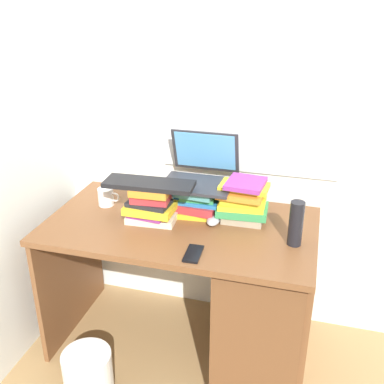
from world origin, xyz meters
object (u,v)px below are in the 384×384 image
book_stack_tall (197,200)px  cell_phone (193,254)px  water_bottle (296,224)px  book_stack_keyboard_riser (151,205)px  wastebasket (89,378)px  laptop (201,170)px  computer_mouse (213,220)px  mug (106,197)px  book_stack_side (243,201)px  keyboard (149,184)px  desk (242,294)px

book_stack_tall → cell_phone: size_ratio=1.81×
water_bottle → book_stack_tall: bearing=160.4°
book_stack_keyboard_riser → wastebasket: bearing=-108.9°
laptop → computer_mouse: 0.26m
book_stack_keyboard_riser → mug: size_ratio=2.07×
laptop → cell_phone: size_ratio=2.49×
mug → book_stack_side: bearing=2.2°
computer_mouse → water_bottle: size_ratio=0.51×
laptop → water_bottle: laptop is taller
laptop → computer_mouse: (0.10, -0.15, -0.19)m
keyboard → cell_phone: keyboard is taller
desk → water_bottle: water_bottle is taller
keyboard → wastebasket: size_ratio=1.54×
desk → book_stack_tall: (-0.27, 0.15, 0.40)m
computer_mouse → book_stack_keyboard_riser: bearing=-169.1°
book_stack_side → computer_mouse: 0.17m
computer_mouse → wastebasket: 0.92m
keyboard → wastebasket: bearing=-111.5°
book_stack_tall → mug: (-0.47, -0.03, -0.03)m
book_stack_tall → book_stack_side: bearing=-1.6°
desk → cell_phone: size_ratio=9.39×
cell_phone → wastebasket: (-0.43, -0.22, -0.60)m
desk → book_stack_tall: bearing=151.3°
book_stack_keyboard_riser → keyboard: size_ratio=0.57×
mug → wastebasket: mug is taller
book_stack_tall → cell_phone: book_stack_tall is taller
laptop → desk: bearing=-38.6°
book_stack_keyboard_riser → laptop: bearing=47.5°
book_stack_side → laptop: size_ratio=0.73×
book_stack_side → wastebasket: bearing=-134.1°
laptop → mug: 0.51m
desk → keyboard: keyboard is taller
keyboard → water_bottle: 0.69m
laptop → wastebasket: 1.10m
desk → book_stack_keyboard_riser: size_ratio=5.36×
book_stack_keyboard_riser → laptop: (0.19, 0.21, 0.12)m
wastebasket → computer_mouse: bearing=48.9°
book_stack_keyboard_riser → book_stack_side: (0.42, 0.13, 0.01)m
book_stack_tall → computer_mouse: (0.10, -0.08, -0.05)m
desk → book_stack_tall: book_stack_tall is taller
desk → wastebasket: desk is taller
mug → cell_phone: mug is taller
water_bottle → book_stack_keyboard_riser: bearing=177.2°
keyboard → wastebasket: keyboard is taller
desk → computer_mouse: computer_mouse is taller
book_stack_keyboard_riser → computer_mouse: 0.31m
desk → book_stack_side: (-0.04, 0.14, 0.43)m
water_bottle → mug: bearing=171.7°
laptop → mug: (-0.47, -0.10, -0.16)m
book_stack_side → water_bottle: (0.26, -0.17, 0.00)m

